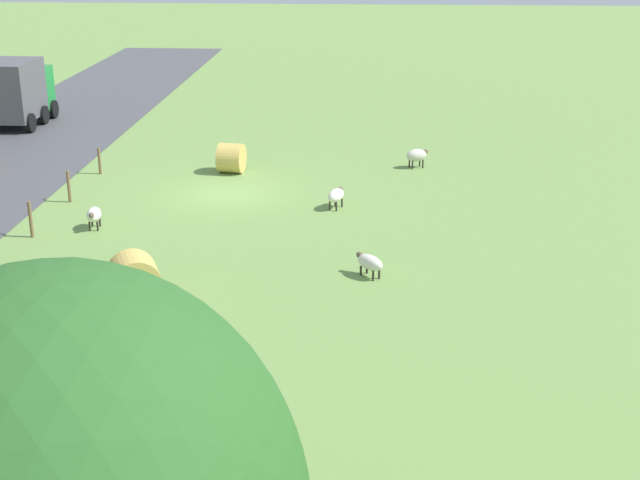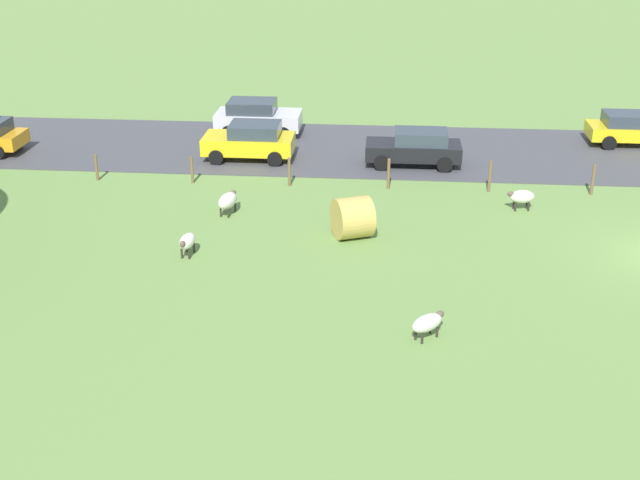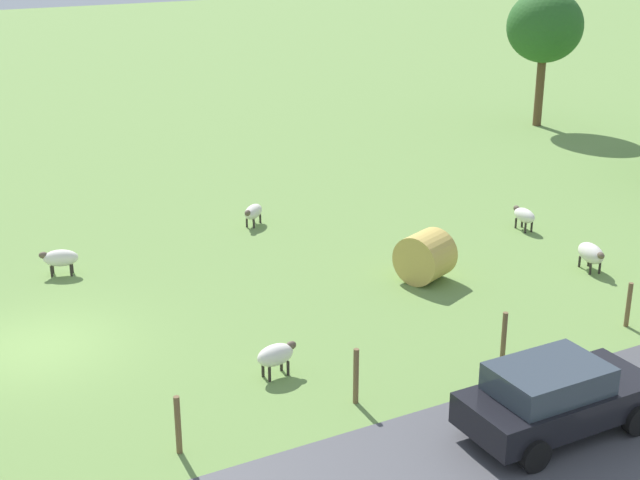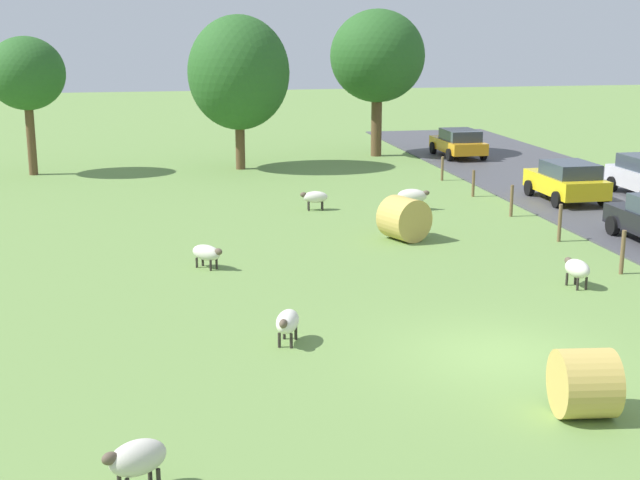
# 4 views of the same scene
# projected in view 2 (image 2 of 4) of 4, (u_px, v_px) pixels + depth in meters

# --- Properties ---
(road_strip) EXTENTS (8.00, 80.00, 0.06)m
(road_strip) POSITION_uv_depth(u_px,v_px,m) (599.00, 156.00, 36.16)
(road_strip) COLOR #47474C
(road_strip) RESTS_ON ground_plane
(sheep_2) EXTENTS (1.02, 1.05, 0.70)m
(sheep_2) POSITION_uv_depth(u_px,v_px,m) (428.00, 323.00, 21.50)
(sheep_2) COLOR silver
(sheep_2) RESTS_ON ground_plane
(sheep_3) EXTENTS (1.09, 0.53, 0.73)m
(sheep_3) POSITION_uv_depth(u_px,v_px,m) (187.00, 242.00, 26.31)
(sheep_3) COLOR silver
(sheep_3) RESTS_ON ground_plane
(sheep_4) EXTENTS (0.61, 1.05, 0.77)m
(sheep_4) POSITION_uv_depth(u_px,v_px,m) (522.00, 197.00, 30.02)
(sheep_4) COLOR silver
(sheep_4) RESTS_ON ground_plane
(sheep_5) EXTENTS (1.28, 0.81, 0.81)m
(sheep_5) POSITION_uv_depth(u_px,v_px,m) (228.00, 201.00, 29.61)
(sheep_5) COLOR silver
(sheep_5) RESTS_ON ground_plane
(hay_bale_1) EXTENTS (1.78, 1.65, 1.43)m
(hay_bale_1) POSITION_uv_depth(u_px,v_px,m) (353.00, 218.00, 27.63)
(hay_bale_1) COLOR tan
(hay_bale_1) RESTS_ON ground_plane
(fence_post_1) EXTENTS (0.12, 0.12, 1.24)m
(fence_post_1) POSITION_uv_depth(u_px,v_px,m) (593.00, 180.00, 31.46)
(fence_post_1) COLOR brown
(fence_post_1) RESTS_ON ground_plane
(fence_post_2) EXTENTS (0.12, 0.12, 1.28)m
(fence_post_2) POSITION_uv_depth(u_px,v_px,m) (490.00, 176.00, 31.76)
(fence_post_2) COLOR brown
(fence_post_2) RESTS_ON ground_plane
(fence_post_3) EXTENTS (0.12, 0.12, 1.25)m
(fence_post_3) POSITION_uv_depth(u_px,v_px,m) (389.00, 174.00, 32.08)
(fence_post_3) COLOR brown
(fence_post_3) RESTS_ON ground_plane
(fence_post_4) EXTENTS (0.12, 0.12, 1.18)m
(fence_post_4) POSITION_uv_depth(u_px,v_px,m) (289.00, 172.00, 32.40)
(fence_post_4) COLOR brown
(fence_post_4) RESTS_ON ground_plane
(fence_post_5) EXTENTS (0.12, 0.12, 1.11)m
(fence_post_5) POSITION_uv_depth(u_px,v_px,m) (192.00, 170.00, 32.72)
(fence_post_5) COLOR brown
(fence_post_5) RESTS_ON ground_plane
(fence_post_6) EXTENTS (0.12, 0.12, 1.10)m
(fence_post_6) POSITION_uv_depth(u_px,v_px,m) (96.00, 167.00, 33.03)
(fence_post_6) COLOR brown
(fence_post_6) RESTS_ON ground_plane
(car_0) EXTENTS (1.96, 4.06, 1.53)m
(car_0) POSITION_uv_depth(u_px,v_px,m) (415.00, 147.00, 34.57)
(car_0) COLOR black
(car_0) RESTS_ON road_strip
(car_1) EXTENTS (2.02, 4.46, 1.49)m
(car_1) POSITION_uv_depth(u_px,v_px,m) (636.00, 128.00, 37.29)
(car_1) COLOR yellow
(car_1) RESTS_ON road_strip
(car_3) EXTENTS (2.19, 4.07, 1.63)m
(car_3) POSITION_uv_depth(u_px,v_px,m) (257.00, 117.00, 38.89)
(car_3) COLOR silver
(car_3) RESTS_ON road_strip
(car_4) EXTENTS (2.15, 3.94, 1.59)m
(car_4) POSITION_uv_depth(u_px,v_px,m) (250.00, 140.00, 35.37)
(car_4) COLOR yellow
(car_4) RESTS_ON road_strip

